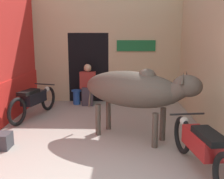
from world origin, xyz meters
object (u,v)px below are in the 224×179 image
at_px(shopkeeper_seated, 88,84).
at_px(plastic_stool, 77,97).
at_px(motorcycle_near, 201,146).
at_px(motorcycle_far, 34,100).
at_px(cow, 135,90).

distance_m(shopkeeper_seated, plastic_stool, 0.53).
bearing_deg(plastic_stool, motorcycle_near, -58.34).
bearing_deg(plastic_stool, motorcycle_far, -122.94).
height_order(cow, plastic_stool, cow).
height_order(motorcycle_near, shopkeeper_seated, shopkeeper_seated).
relative_size(shopkeeper_seated, plastic_stool, 2.81).
bearing_deg(motorcycle_far, shopkeeper_seated, 46.21).
distance_m(motorcycle_near, motorcycle_far, 4.28).
distance_m(motorcycle_near, shopkeeper_seated, 4.48).
bearing_deg(shopkeeper_seated, cow, -64.76).
relative_size(cow, motorcycle_far, 1.18).
bearing_deg(motorcycle_near, shopkeeper_seated, 118.30).
bearing_deg(motorcycle_near, motorcycle_far, 140.98).
distance_m(motorcycle_near, plastic_stool, 4.71).
bearing_deg(cow, shopkeeper_seated, 115.24).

